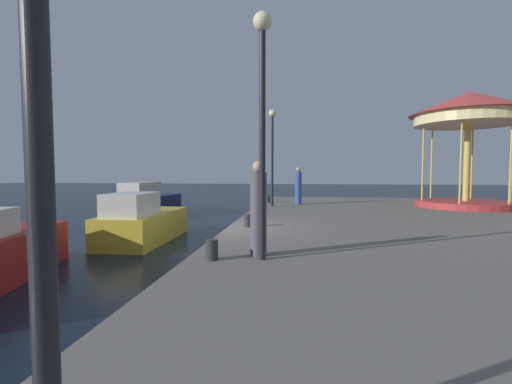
# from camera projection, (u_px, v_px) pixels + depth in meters

# --- Properties ---
(ground_plane) EXTENTS (120.00, 120.00, 0.00)m
(ground_plane) POSITION_uv_depth(u_px,v_px,m) (228.00, 252.00, 11.02)
(ground_plane) COLOR black
(quay_dock) EXTENTS (14.19, 26.36, 0.80)m
(quay_dock) POSITION_uv_depth(u_px,v_px,m) (471.00, 245.00, 10.10)
(quay_dock) COLOR slate
(quay_dock) RESTS_ON ground
(motorboat_yellow) EXTENTS (1.87, 4.32, 1.80)m
(motorboat_yellow) POSITION_uv_depth(u_px,v_px,m) (142.00, 223.00, 12.58)
(motorboat_yellow) COLOR gold
(motorboat_yellow) RESTS_ON ground
(motorboat_navy) EXTENTS (2.33, 5.62, 1.90)m
(motorboat_navy) POSITION_uv_depth(u_px,v_px,m) (145.00, 203.00, 20.27)
(motorboat_navy) COLOR #19214C
(motorboat_navy) RESTS_ON ground
(carousel) EXTENTS (5.28, 5.28, 5.47)m
(carousel) POSITION_uv_depth(u_px,v_px,m) (468.00, 121.00, 16.69)
(carousel) COLOR #B23333
(carousel) RESTS_ON quay_dock
(lamp_post_mid_promenade) EXTENTS (0.36, 0.36, 4.70)m
(lamp_post_mid_promenade) POSITION_uv_depth(u_px,v_px,m) (262.00, 94.00, 6.68)
(lamp_post_mid_promenade) COLOR black
(lamp_post_mid_promenade) RESTS_ON quay_dock
(lamp_post_far_end) EXTENTS (0.36, 0.36, 4.72)m
(lamp_post_far_end) POSITION_uv_depth(u_px,v_px,m) (272.00, 141.00, 17.21)
(lamp_post_far_end) COLOR black
(lamp_post_far_end) RESTS_ON quay_dock
(bollard_south) EXTENTS (0.24, 0.24, 0.40)m
(bollard_south) POSITION_uv_depth(u_px,v_px,m) (268.00, 199.00, 19.34)
(bollard_south) COLOR #2D2D33
(bollard_south) RESTS_ON quay_dock
(bollard_center) EXTENTS (0.24, 0.24, 0.40)m
(bollard_center) POSITION_uv_depth(u_px,v_px,m) (248.00, 220.00, 10.91)
(bollard_center) COLOR #2D2D33
(bollard_center) RESTS_ON quay_dock
(bollard_north) EXTENTS (0.24, 0.24, 0.40)m
(bollard_north) POSITION_uv_depth(u_px,v_px,m) (212.00, 250.00, 6.83)
(bollard_north) COLOR #2D2D33
(bollard_north) RESTS_ON quay_dock
(person_far_corner) EXTENTS (0.34, 0.34, 1.93)m
(person_far_corner) POSITION_uv_depth(u_px,v_px,m) (298.00, 187.00, 18.41)
(person_far_corner) COLOR #2D4C8C
(person_far_corner) RESTS_ON quay_dock
(person_near_carousel) EXTENTS (0.34, 0.34, 1.93)m
(person_near_carousel) POSITION_uv_depth(u_px,v_px,m) (258.00, 211.00, 7.14)
(person_near_carousel) COLOR #514C56
(person_near_carousel) RESTS_ON quay_dock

